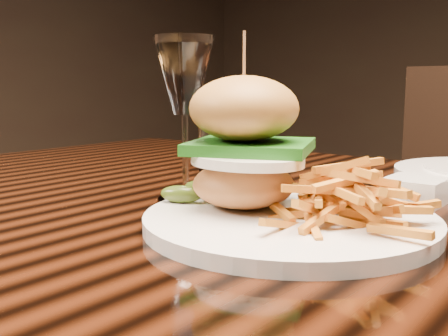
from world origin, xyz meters
The scene contains 5 objects.
dining_table centered at (0.00, 0.00, 0.67)m, with size 1.60×0.90×0.75m.
burger_plate centered at (-0.01, -0.11, 0.80)m, with size 0.30×0.30×0.20m.
ramekin centered at (0.06, 0.09, 0.77)m, with size 0.07×0.07×0.03m, color silver.
wine_glass centered at (-0.17, -0.08, 0.90)m, with size 0.08×0.08×0.21m.
water_tumbler centered at (-0.29, 0.13, 0.80)m, with size 0.07×0.07×0.10m, color white.
Camera 1 is at (0.27, -0.56, 0.90)m, focal length 42.00 mm.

